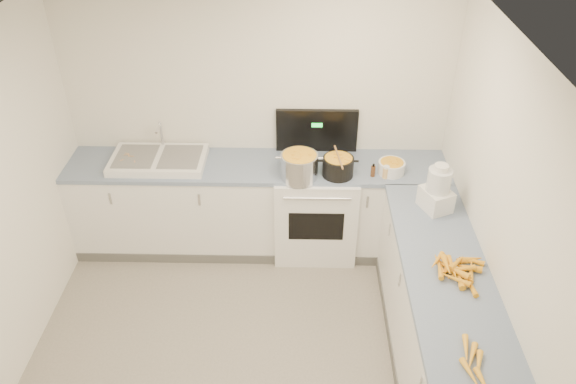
{
  "coord_description": "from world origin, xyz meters",
  "views": [
    {
      "loc": [
        0.38,
        -2.67,
        3.65
      ],
      "look_at": [
        0.3,
        1.1,
        1.05
      ],
      "focal_mm": 35.0,
      "sensor_mm": 36.0,
      "label": 1
    }
  ],
  "objects_px": {
    "steel_pot": "(299,167)",
    "black_pot": "(338,168)",
    "stove": "(315,207)",
    "mixing_bowl": "(391,167)",
    "food_processor": "(437,190)",
    "extract_bottle": "(373,171)",
    "spice_jar": "(386,173)",
    "sink": "(159,160)"
  },
  "relations": [
    {
      "from": "black_pot",
      "to": "spice_jar",
      "type": "height_order",
      "value": "black_pot"
    },
    {
      "from": "mixing_bowl",
      "to": "food_processor",
      "type": "bearing_deg",
      "value": -62.0
    },
    {
      "from": "stove",
      "to": "spice_jar",
      "type": "relative_size",
      "value": 13.54
    },
    {
      "from": "sink",
      "to": "steel_pot",
      "type": "bearing_deg",
      "value": -8.58
    },
    {
      "from": "sink",
      "to": "steel_pot",
      "type": "relative_size",
      "value": 2.62
    },
    {
      "from": "steel_pot",
      "to": "food_processor",
      "type": "xyz_separation_m",
      "value": [
        1.11,
        -0.45,
        0.08
      ]
    },
    {
      "from": "steel_pot",
      "to": "spice_jar",
      "type": "height_order",
      "value": "steel_pot"
    },
    {
      "from": "sink",
      "to": "extract_bottle",
      "type": "relative_size",
      "value": 8.55
    },
    {
      "from": "steel_pot",
      "to": "mixing_bowl",
      "type": "distance_m",
      "value": 0.83
    },
    {
      "from": "sink",
      "to": "mixing_bowl",
      "type": "relative_size",
      "value": 3.63
    },
    {
      "from": "sink",
      "to": "steel_pot",
      "type": "xyz_separation_m",
      "value": [
        1.29,
        -0.19,
        0.06
      ]
    },
    {
      "from": "sink",
      "to": "extract_bottle",
      "type": "height_order",
      "value": "sink"
    },
    {
      "from": "steel_pot",
      "to": "black_pot",
      "type": "bearing_deg",
      "value": 4.96
    },
    {
      "from": "steel_pot",
      "to": "spice_jar",
      "type": "bearing_deg",
      "value": -0.02
    },
    {
      "from": "stove",
      "to": "mixing_bowl",
      "type": "xyz_separation_m",
      "value": [
        0.66,
        -0.1,
        0.52
      ]
    },
    {
      "from": "black_pot",
      "to": "food_processor",
      "type": "height_order",
      "value": "food_processor"
    },
    {
      "from": "black_pot",
      "to": "food_processor",
      "type": "distance_m",
      "value": 0.91
    },
    {
      "from": "spice_jar",
      "to": "extract_bottle",
      "type": "bearing_deg",
      "value": 169.79
    },
    {
      "from": "mixing_bowl",
      "to": "spice_jar",
      "type": "relative_size",
      "value": 2.36
    },
    {
      "from": "black_pot",
      "to": "food_processor",
      "type": "relative_size",
      "value": 0.67
    },
    {
      "from": "extract_bottle",
      "to": "food_processor",
      "type": "distance_m",
      "value": 0.67
    },
    {
      "from": "mixing_bowl",
      "to": "spice_jar",
      "type": "bearing_deg",
      "value": -125.66
    },
    {
      "from": "black_pot",
      "to": "mixing_bowl",
      "type": "distance_m",
      "value": 0.48
    },
    {
      "from": "mixing_bowl",
      "to": "spice_jar",
      "type": "distance_m",
      "value": 0.1
    },
    {
      "from": "spice_jar",
      "to": "food_processor",
      "type": "xyz_separation_m",
      "value": [
        0.34,
        -0.45,
        0.13
      ]
    },
    {
      "from": "black_pot",
      "to": "mixing_bowl",
      "type": "xyz_separation_m",
      "value": [
        0.48,
        0.05,
        -0.02
      ]
    },
    {
      "from": "stove",
      "to": "steel_pot",
      "type": "distance_m",
      "value": 0.61
    },
    {
      "from": "stove",
      "to": "mixing_bowl",
      "type": "relative_size",
      "value": 5.74
    },
    {
      "from": "extract_bottle",
      "to": "spice_jar",
      "type": "xyz_separation_m",
      "value": [
        0.11,
        -0.02,
        -0.0
      ]
    },
    {
      "from": "mixing_bowl",
      "to": "extract_bottle",
      "type": "xyz_separation_m",
      "value": [
        -0.17,
        -0.06,
        -0.0
      ]
    },
    {
      "from": "stove",
      "to": "extract_bottle",
      "type": "distance_m",
      "value": 0.73
    },
    {
      "from": "spice_jar",
      "to": "food_processor",
      "type": "height_order",
      "value": "food_processor"
    },
    {
      "from": "black_pot",
      "to": "mixing_bowl",
      "type": "bearing_deg",
      "value": 6.15
    },
    {
      "from": "black_pot",
      "to": "extract_bottle",
      "type": "height_order",
      "value": "black_pot"
    },
    {
      "from": "extract_bottle",
      "to": "food_processor",
      "type": "bearing_deg",
      "value": -46.13
    },
    {
      "from": "mixing_bowl",
      "to": "black_pot",
      "type": "bearing_deg",
      "value": -173.85
    },
    {
      "from": "stove",
      "to": "extract_bottle",
      "type": "xyz_separation_m",
      "value": [
        0.49,
        -0.16,
        0.52
      ]
    },
    {
      "from": "mixing_bowl",
      "to": "food_processor",
      "type": "relative_size",
      "value": 0.57
    },
    {
      "from": "stove",
      "to": "black_pot",
      "type": "bearing_deg",
      "value": -39.35
    },
    {
      "from": "steel_pot",
      "to": "black_pot",
      "type": "height_order",
      "value": "steel_pot"
    },
    {
      "from": "stove",
      "to": "mixing_bowl",
      "type": "distance_m",
      "value": 0.85
    },
    {
      "from": "steel_pot",
      "to": "black_pot",
      "type": "relative_size",
      "value": 1.2
    }
  ]
}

